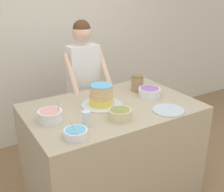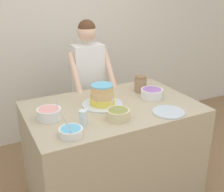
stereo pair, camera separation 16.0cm
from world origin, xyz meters
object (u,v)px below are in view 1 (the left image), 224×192
Objects in this scene: frosting_bowl_pink at (50,115)px; drinking_glass at (86,119)px; stoneware_jar at (137,83)px; person_baker at (84,79)px; ceramic_plate at (168,110)px; cake at (102,97)px; frosting_bowl_purple at (149,92)px; frosting_bowl_blue at (76,133)px; frosting_bowl_olive at (120,114)px.

frosting_bowl_pink is 1.61× the size of drinking_glass.
stoneware_jar is at bearing 11.36° from frosting_bowl_pink.
person_baker is 10.18× the size of stoneware_jar.
ceramic_plate is (0.90, -0.33, -0.04)m from frosting_bowl_pink.
frosting_bowl_purple is at bearing -6.91° from cake.
frosting_bowl_pink reaches higher than frosting_bowl_purple.
frosting_bowl_purple is 1.74× the size of drinking_glass.
frosting_bowl_blue is 0.96m from frosting_bowl_purple.
drinking_glass is at bearing -114.90° from person_baker.
frosting_bowl_blue reaches higher than frosting_bowl_purple.
cake is at bearing 173.09° from frosting_bowl_purple.
frosting_bowl_olive is 0.28m from drinking_glass.
person_baker reaches higher than cake.
person_baker is 0.76m from frosting_bowl_purple.
person_baker reaches higher than drinking_glass.
frosting_bowl_purple is at bearing -88.62° from stoneware_jar.
stoneware_jar is (0.35, -0.48, 0.03)m from person_baker.
frosting_bowl_olive is (-0.49, -0.25, -0.00)m from frosting_bowl_purple.
stoneware_jar reaches higher than frosting_bowl_olive.
frosting_bowl_purple is at bearing 20.38° from frosting_bowl_blue.
ceramic_plate is (0.84, -0.00, -0.03)m from frosting_bowl_blue.
frosting_bowl_purple reaches higher than ceramic_plate.
frosting_bowl_blue is at bearing 179.94° from ceramic_plate.
frosting_bowl_pink is at bearing -168.64° from stoneware_jar.
frosting_bowl_blue is 0.66× the size of ceramic_plate.
person_baker is 1.05m from ceramic_plate.
frosting_bowl_pink is at bearing 159.82° from ceramic_plate.
person_baker is at bearing 47.65° from frosting_bowl_pink.
stoneware_jar is (0.48, 0.44, 0.04)m from frosting_bowl_olive.
drinking_glass is (0.14, 0.12, 0.03)m from frosting_bowl_blue.
person_baker is at bearing 106.15° from ceramic_plate.
drinking_glass is (0.20, -0.22, 0.01)m from frosting_bowl_pink.
frosting_bowl_olive is at bearing 168.38° from ceramic_plate.
ceramic_plate is at bearing -11.62° from frosting_bowl_olive.
frosting_bowl_olive is at bearing 11.75° from frosting_bowl_blue.
cake is at bearing 44.13° from drinking_glass.
drinking_glass is (-0.77, -0.22, 0.01)m from frosting_bowl_purple.
frosting_bowl_purple reaches higher than stoneware_jar.
frosting_bowl_olive is 1.15× the size of stoneware_jar.
drinking_glass is 0.44× the size of ceramic_plate.
frosting_bowl_pink reaches higher than stoneware_jar.
frosting_bowl_olive is 0.54m from frosting_bowl_pink.
frosting_bowl_pink is 0.96m from ceramic_plate.
frosting_bowl_blue reaches higher than drinking_glass.
cake is 2.04× the size of frosting_bowl_blue.
person_baker is 8.58× the size of frosting_bowl_pink.
ceramic_plate is 0.53m from stoneware_jar.
frosting_bowl_pink is at bearing -172.72° from cake.
cake is at bearing 136.56° from ceramic_plate.
frosting_bowl_purple is (0.90, 0.34, 0.01)m from frosting_bowl_blue.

